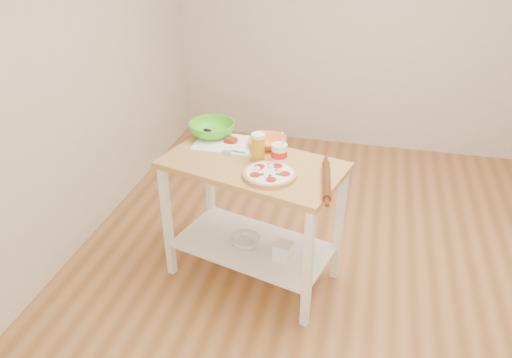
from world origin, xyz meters
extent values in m
cube|color=#A16B3B|center=(0.00, 0.00, -0.01)|extent=(4.00, 4.50, 0.02)
cube|color=beige|center=(0.00, 2.26, 1.35)|extent=(4.00, 0.02, 2.70)
cube|color=beige|center=(-2.01, 0.00, 1.35)|extent=(0.02, 4.50, 2.70)
cube|color=tan|center=(-0.63, -0.13, 0.88)|extent=(1.25, 0.89, 0.04)
cube|color=white|center=(-0.63, -0.13, 0.25)|extent=(1.16, 0.81, 0.02)
cube|color=white|center=(-1.20, -0.24, 0.43)|extent=(0.06, 0.06, 0.86)
cube|color=white|center=(-1.06, 0.26, 0.43)|extent=(0.06, 0.06, 0.86)
cube|color=white|center=(-0.19, -0.52, 0.43)|extent=(0.06, 0.06, 0.86)
cube|color=white|center=(-0.06, -0.01, 0.43)|extent=(0.06, 0.06, 0.86)
cylinder|color=tan|center=(-0.48, -0.27, 0.91)|extent=(0.33, 0.33, 0.02)
cylinder|color=tan|center=(-0.48, -0.27, 0.92)|extent=(0.33, 0.33, 0.01)
cylinder|color=white|center=(-0.48, -0.27, 0.92)|extent=(0.29, 0.29, 0.01)
cylinder|color=#A31B10|center=(-0.39, -0.27, 0.93)|extent=(0.06, 0.06, 0.01)
cylinder|color=#A31B10|center=(-0.46, -0.19, 0.93)|extent=(0.06, 0.06, 0.01)
cylinder|color=#A31B10|center=(-0.56, -0.22, 0.93)|extent=(0.06, 0.06, 0.01)
cylinder|color=#A31B10|center=(-0.56, -0.33, 0.93)|extent=(0.06, 0.06, 0.01)
cylinder|color=#A31B10|center=(-0.46, -0.36, 0.93)|extent=(0.06, 0.06, 0.01)
sphere|color=white|center=(-0.43, -0.25, 0.93)|extent=(0.04, 0.04, 0.04)
sphere|color=white|center=(-0.49, -0.21, 0.93)|extent=(0.04, 0.04, 0.04)
sphere|color=white|center=(-0.57, -0.26, 0.93)|extent=(0.04, 0.04, 0.04)
plane|color=#235613|center=(-0.43, -0.29, 0.93)|extent=(0.03, 0.03, 0.00)
plane|color=#235613|center=(-0.45, -0.24, 0.93)|extent=(0.04, 0.04, 0.00)
plane|color=#235613|center=(-0.51, -0.18, 0.93)|extent=(0.03, 0.03, 0.00)
plane|color=#235613|center=(-0.55, -0.26, 0.93)|extent=(0.03, 0.03, 0.00)
plane|color=#235613|center=(-0.52, -0.31, 0.93)|extent=(0.04, 0.04, 0.00)
plane|color=#235613|center=(-0.47, -0.32, 0.93)|extent=(0.03, 0.03, 0.00)
cube|color=white|center=(-0.87, 0.09, 0.91)|extent=(0.40, 0.30, 0.01)
cube|color=#F4EACC|center=(-0.99, 0.16, 0.92)|extent=(0.02, 0.02, 0.02)
cube|color=#F4EACC|center=(-0.96, 0.16, 0.92)|extent=(0.02, 0.02, 0.02)
cube|color=#F4EACC|center=(-0.92, 0.16, 0.92)|extent=(0.02, 0.02, 0.02)
cube|color=#F4EACC|center=(-0.99, 0.19, 0.92)|extent=(0.02, 0.02, 0.02)
cube|color=#F4EACC|center=(-0.96, 0.19, 0.92)|extent=(0.02, 0.02, 0.02)
cube|color=#F4EACC|center=(-0.92, 0.19, 0.92)|extent=(0.02, 0.02, 0.02)
cylinder|color=#A31B10|center=(-0.85, 0.11, 0.92)|extent=(0.07, 0.07, 0.01)
cylinder|color=#A31B10|center=(-0.84, 0.11, 0.92)|extent=(0.07, 0.07, 0.01)
cylinder|color=#A31B10|center=(-0.82, 0.11, 0.93)|extent=(0.07, 0.07, 0.01)
cube|color=#38B198|center=(-0.82, -0.05, 0.92)|extent=(0.06, 0.04, 0.01)
cylinder|color=#38B198|center=(-0.75, -0.03, 0.92)|extent=(0.10, 0.03, 0.01)
cube|color=silver|center=(-0.90, 0.20, 0.91)|extent=(0.18, 0.08, 0.00)
cube|color=black|center=(-1.03, 0.23, 0.92)|extent=(0.10, 0.05, 0.01)
imported|color=orange|center=(-0.59, 0.13, 0.93)|extent=(0.27, 0.27, 0.06)
imported|color=#4BC621|center=(-1.00, 0.20, 0.95)|extent=(0.34, 0.34, 0.10)
cylinder|color=#C09219|center=(-0.60, -0.08, 0.98)|extent=(0.08, 0.08, 0.15)
cylinder|color=white|center=(-0.60, -0.08, 1.07)|extent=(0.09, 0.09, 0.02)
cylinder|color=white|center=(-0.47, -0.08, 0.96)|extent=(0.10, 0.10, 0.12)
cylinder|color=red|center=(-0.47, -0.08, 0.96)|extent=(0.10, 0.10, 0.04)
cylinder|color=silver|center=(-0.45, -0.08, 1.05)|extent=(0.01, 0.06, 0.12)
cylinder|color=#522912|center=(-0.15, -0.29, 0.92)|extent=(0.10, 0.42, 0.05)
imported|color=silver|center=(-0.67, -0.14, 0.29)|extent=(0.20, 0.20, 0.06)
cube|color=white|center=(-0.39, -0.22, 0.32)|extent=(0.14, 0.14, 0.11)
camera|label=1|loc=(0.05, -2.83, 2.35)|focal=35.00mm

